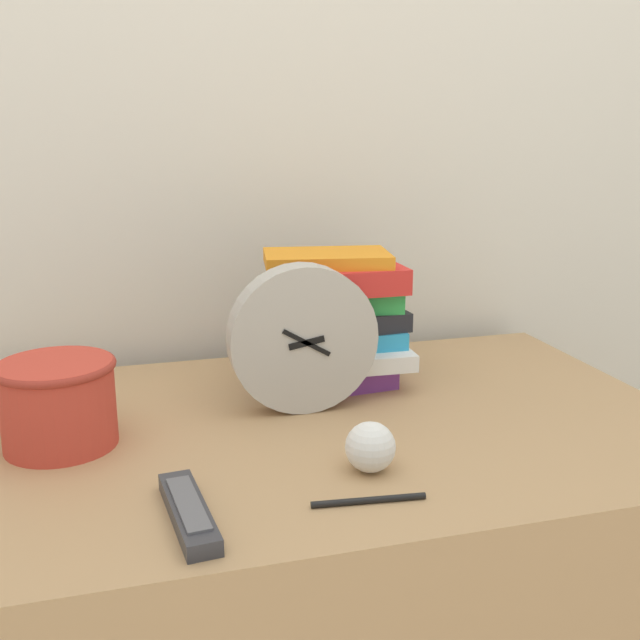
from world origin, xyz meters
TOP-DOWN VIEW (x-y plane):
  - wall_back at (0.00, 0.77)m, footprint 6.00×0.04m
  - desk at (0.00, 0.35)m, footprint 1.15×0.70m
  - desk_clock at (0.01, 0.40)m, footprint 0.23×0.05m
  - book_stack at (0.10, 0.51)m, footprint 0.24×0.21m
  - basket at (-0.34, 0.36)m, footprint 0.16×0.16m
  - tv_remote at (-0.20, 0.11)m, footprint 0.05×0.18m
  - crumpled_paper_ball at (0.04, 0.17)m, footprint 0.07×0.07m
  - pen at (0.01, 0.09)m, footprint 0.14×0.02m

SIDE VIEW (x-z plane):
  - desk at x=0.00m, z-range 0.00..0.74m
  - pen at x=0.01m, z-range 0.74..0.75m
  - tv_remote at x=-0.20m, z-range 0.74..0.76m
  - crumpled_paper_ball at x=0.04m, z-range 0.74..0.81m
  - basket at x=-0.34m, z-range 0.75..0.87m
  - book_stack at x=0.10m, z-range 0.74..0.96m
  - desk_clock at x=0.01m, z-range 0.74..0.97m
  - wall_back at x=0.00m, z-range 0.00..2.40m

